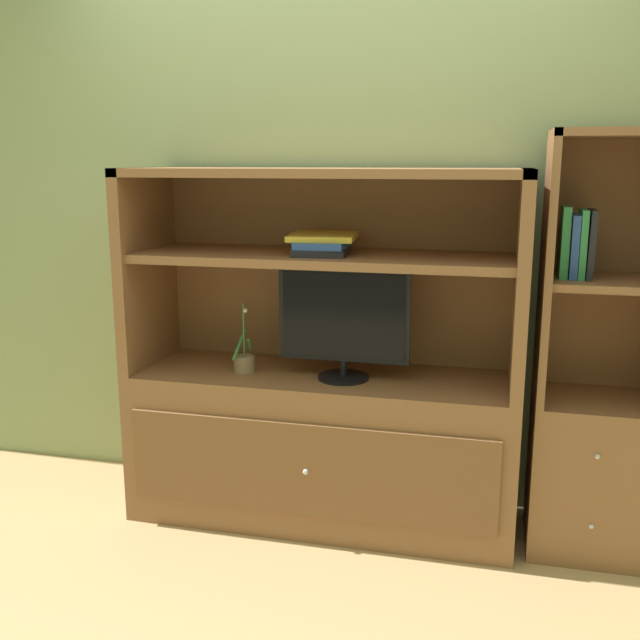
{
  "coord_description": "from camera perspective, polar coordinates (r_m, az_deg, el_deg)",
  "views": [
    {
      "loc": [
        0.72,
        -2.56,
        1.57
      ],
      "look_at": [
        0.0,
        0.35,
        0.91
      ],
      "focal_mm": 40.98,
      "sensor_mm": 36.0,
      "label": 1
    }
  ],
  "objects": [
    {
      "name": "painted_rear_wall",
      "position": [
        3.4,
        1.64,
        9.48
      ],
      "size": [
        6.0,
        0.1,
        2.8
      ],
      "primitive_type": "cube",
      "color": "#8C9E6B",
      "rests_on": "ground_plane"
    },
    {
      "name": "upright_book_row",
      "position": [
        2.99,
        19.41,
        5.62
      ],
      "size": [
        0.12,
        0.18,
        0.28
      ],
      "color": "#338C4C",
      "rests_on": "bookshelf_tall"
    },
    {
      "name": "bookshelf_tall",
      "position": [
        3.17,
        20.5,
        -7.12
      ],
      "size": [
        0.47,
        0.44,
        1.68
      ],
      "color": "brown",
      "rests_on": "ground_plane"
    },
    {
      "name": "media_console",
      "position": [
        3.24,
        0.24,
        -7.06
      ],
      "size": [
        1.67,
        0.58,
        1.54
      ],
      "color": "brown",
      "rests_on": "ground_plane"
    },
    {
      "name": "ground_plane",
      "position": [
        3.09,
        -1.64,
        -18.16
      ],
      "size": [
        8.0,
        8.0,
        0.0
      ],
      "primitive_type": "plane",
      "color": "tan"
    },
    {
      "name": "potted_plant",
      "position": [
        3.22,
        -5.92,
        -3.29
      ],
      "size": [
        0.09,
        0.14,
        0.31
      ],
      "color": "#8C7251",
      "rests_on": "media_console"
    },
    {
      "name": "tv_monitor",
      "position": [
        3.05,
        1.86,
        -0.08
      ],
      "size": [
        0.56,
        0.22,
        0.47
      ],
      "color": "black",
      "rests_on": "media_console"
    },
    {
      "name": "magazine_stack",
      "position": [
        3.07,
        0.28,
        6.02
      ],
      "size": [
        0.3,
        0.34,
        0.08
      ],
      "color": "black",
      "rests_on": "media_console"
    }
  ]
}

